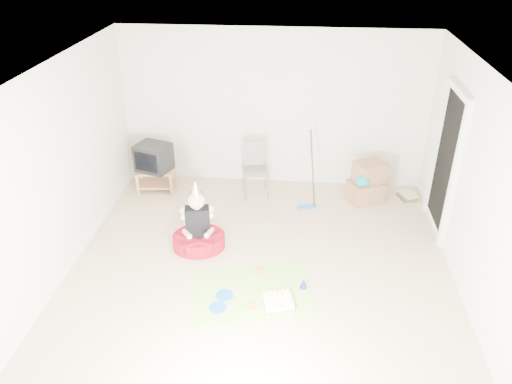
# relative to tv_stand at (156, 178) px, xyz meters

# --- Properties ---
(ground) EXTENTS (5.00, 5.00, 0.00)m
(ground) POSITION_rel_tv_stand_xyz_m (1.92, -1.94, -0.23)
(ground) COLOR #C4AF8D
(ground) RESTS_ON ground
(doorway_recess) EXTENTS (0.02, 0.90, 2.05)m
(doorway_recess) POSITION_rel_tv_stand_xyz_m (4.40, -0.74, 0.79)
(doorway_recess) COLOR black
(doorway_recess) RESTS_ON ground
(tv_stand) EXTENTS (0.65, 0.45, 0.38)m
(tv_stand) POSITION_rel_tv_stand_xyz_m (0.00, 0.00, 0.00)
(tv_stand) COLOR #9A6B45
(tv_stand) RESTS_ON ground
(crt_tv) EXTENTS (0.63, 0.58, 0.45)m
(crt_tv) POSITION_rel_tv_stand_xyz_m (0.00, 0.00, 0.37)
(crt_tv) COLOR black
(crt_tv) RESTS_ON tv_stand
(folding_chair) EXTENTS (0.48, 0.46, 0.90)m
(folding_chair) POSITION_rel_tv_stand_xyz_m (1.67, -0.00, 0.21)
(folding_chair) COLOR gray
(folding_chair) RESTS_ON ground
(cardboard_boxes) EXTENTS (0.64, 0.60, 0.66)m
(cardboard_boxes) POSITION_rel_tv_stand_xyz_m (3.47, -0.02, 0.09)
(cardboard_boxes) COLOR #936847
(cardboard_boxes) RESTS_ON ground
(floor_mop) EXTENTS (0.32, 0.39, 1.20)m
(floor_mop) POSITION_rel_tv_stand_xyz_m (2.52, -0.36, 0.03)
(floor_mop) COLOR blue
(floor_mop) RESTS_ON ground
(book_pile) EXTENTS (0.31, 0.35, 0.10)m
(book_pile) POSITION_rel_tv_stand_xyz_m (4.16, 0.11, -0.19)
(book_pile) COLOR #236A4B
(book_pile) RESTS_ON ground
(seated_woman) EXTENTS (0.85, 0.85, 1.04)m
(seated_woman) POSITION_rel_tv_stand_xyz_m (1.03, -1.57, -0.01)
(seated_woman) COLOR maroon
(seated_woman) RESTS_ON ground
(party_mat) EXTENTS (1.68, 1.39, 0.01)m
(party_mat) POSITION_rel_tv_stand_xyz_m (1.85, -2.44, -0.23)
(party_mat) COLOR #DE2E7D
(party_mat) RESTS_ON ground
(birthday_cake) EXTENTS (0.39, 0.35, 0.15)m
(birthday_cake) POSITION_rel_tv_stand_xyz_m (2.19, -2.67, -0.19)
(birthday_cake) COLOR white
(birthday_cake) RESTS_ON party_mat
(blue_plate_near) EXTENTS (0.22, 0.22, 0.01)m
(blue_plate_near) POSITION_rel_tv_stand_xyz_m (1.53, -2.56, -0.22)
(blue_plate_near) COLOR #165BB3
(blue_plate_near) RESTS_ON party_mat
(blue_plate_far) EXTENTS (0.28, 0.28, 0.01)m
(blue_plate_far) POSITION_rel_tv_stand_xyz_m (1.49, -2.78, -0.22)
(blue_plate_far) COLOR #165BB3
(blue_plate_far) RESTS_ON party_mat
(orange_cup_near) EXTENTS (0.10, 0.10, 0.08)m
(orange_cup_near) POSITION_rel_tv_stand_xyz_m (1.92, -2.09, -0.18)
(orange_cup_near) COLOR orange
(orange_cup_near) RESTS_ON party_mat
(orange_cup_far) EXTENTS (0.10, 0.10, 0.08)m
(orange_cup_far) POSITION_rel_tv_stand_xyz_m (1.88, -2.75, -0.19)
(orange_cup_far) COLOR orange
(orange_cup_far) RESTS_ON party_mat
(blue_party_hat) EXTENTS (0.12, 0.12, 0.14)m
(blue_party_hat) POSITION_rel_tv_stand_xyz_m (2.49, -2.32, -0.16)
(blue_party_hat) COLOR #1C2AC4
(blue_party_hat) RESTS_ON party_mat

